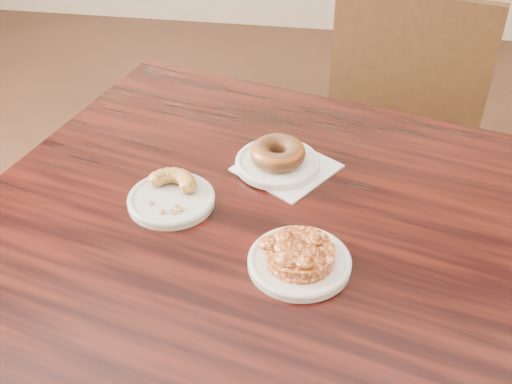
# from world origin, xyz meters

# --- Properties ---
(cafe_table) EXTENTS (1.16, 1.16, 0.75)m
(cafe_table) POSITION_xyz_m (-0.17, -0.08, 0.38)
(cafe_table) COLOR black
(cafe_table) RESTS_ON floor
(chair_far) EXTENTS (0.55, 0.55, 0.90)m
(chair_far) POSITION_xyz_m (0.20, 0.84, 0.45)
(chair_far) COLOR black
(chair_far) RESTS_ON floor
(napkin) EXTENTS (0.22, 0.22, 0.00)m
(napkin) POSITION_xyz_m (-0.11, 0.08, 0.75)
(napkin) COLOR white
(napkin) RESTS_ON cafe_table
(plate_donut) EXTENTS (0.16, 0.16, 0.01)m
(plate_donut) POSITION_xyz_m (-0.13, 0.09, 0.76)
(plate_donut) COLOR white
(plate_donut) RESTS_ON napkin
(plate_cruller) EXTENTS (0.16, 0.16, 0.01)m
(plate_cruller) POSITION_xyz_m (-0.30, -0.05, 0.76)
(plate_cruller) COLOR silver
(plate_cruller) RESTS_ON cafe_table
(plate_fritter) EXTENTS (0.17, 0.17, 0.01)m
(plate_fritter) POSITION_xyz_m (-0.06, -0.18, 0.76)
(plate_fritter) COLOR white
(plate_fritter) RESTS_ON cafe_table
(glazed_donut) EXTENTS (0.11, 0.11, 0.04)m
(glazed_donut) POSITION_xyz_m (-0.13, 0.09, 0.78)
(glazed_donut) COLOR #9B4316
(glazed_donut) RESTS_ON plate_donut
(apple_fritter) EXTENTS (0.15, 0.15, 0.04)m
(apple_fritter) POSITION_xyz_m (-0.06, -0.18, 0.78)
(apple_fritter) COLOR #4B1408
(apple_fritter) RESTS_ON plate_fritter
(cruller_fragment) EXTENTS (0.11, 0.11, 0.03)m
(cruller_fragment) POSITION_xyz_m (-0.30, -0.05, 0.78)
(cruller_fragment) COLOR brown
(cruller_fragment) RESTS_ON plate_cruller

